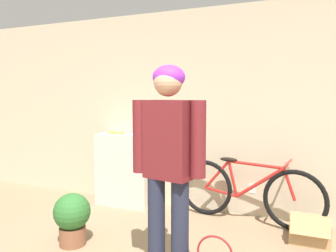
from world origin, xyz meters
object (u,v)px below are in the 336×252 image
object	(u,v)px
bicycle	(247,192)
person	(168,154)
cardboard_box	(310,230)
banana	(116,133)
potted_plant	(72,216)

from	to	relation	value
bicycle	person	bearing A→B (deg)	-98.30
cardboard_box	bicycle	bearing A→B (deg)	158.80
bicycle	banana	xyz separation A→B (m)	(-1.77, -0.02, 0.63)
banana	cardboard_box	xyz separation A→B (m)	(2.45, -0.24, -0.88)
banana	cardboard_box	size ratio (longest dim) A/B	0.70
bicycle	banana	world-z (taller)	banana
banana	cardboard_box	distance (m)	2.61
potted_plant	banana	bearing A→B (deg)	101.31
person	cardboard_box	bearing A→B (deg)	59.01
cardboard_box	potted_plant	size ratio (longest dim) A/B	0.81
bicycle	banana	bearing A→B (deg)	-172.43
bicycle	cardboard_box	distance (m)	0.77
bicycle	potted_plant	world-z (taller)	bicycle
banana	cardboard_box	world-z (taller)	banana
person	cardboard_box	size ratio (longest dim) A/B	4.05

